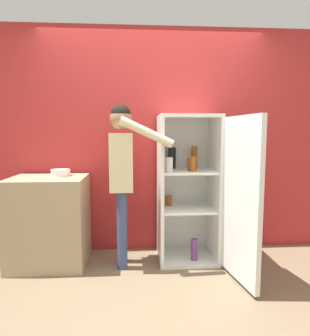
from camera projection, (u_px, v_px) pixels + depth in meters
ground_plane at (158, 289)px, 2.63m from camera, size 12.00×12.00×0.00m
wall_back at (152, 141)px, 3.46m from camera, size 7.00×0.06×2.55m
refrigerator at (197, 189)px, 3.13m from camera, size 0.76×1.18×1.55m
person at (122, 164)px, 3.00m from camera, size 0.62×0.53×1.65m
counter at (49, 221)px, 3.12m from camera, size 0.76×0.64×0.92m
bowl at (61, 173)px, 3.16m from camera, size 0.20×0.20×0.07m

